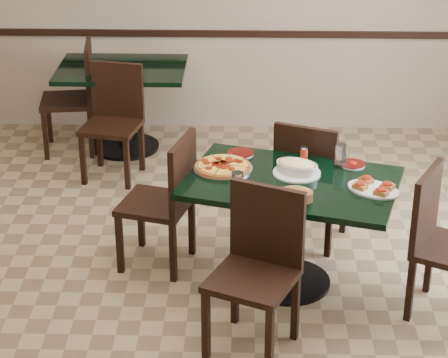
{
  "coord_description": "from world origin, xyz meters",
  "views": [
    {
      "loc": [
        0.08,
        -4.9,
        3.07
      ],
      "look_at": [
        -0.06,
        0.0,
        0.75
      ],
      "focal_mm": 70.0,
      "sensor_mm": 36.0,
      "label": 1
    }
  ],
  "objects_px": {
    "back_chair_left": "(77,92)",
    "chair_far": "(309,177)",
    "back_chair_near": "(114,114)",
    "chair_near": "(259,260)",
    "chair_right": "(441,236)",
    "bruschetta_platter": "(373,187)",
    "pepperoni_pizza": "(223,166)",
    "bread_basket": "(296,194)",
    "lasagna_casserole": "(297,167)",
    "main_table": "(291,206)",
    "back_table": "(123,92)",
    "chair_left": "(167,195)"
  },
  "relations": [
    {
      "from": "chair_right",
      "to": "bread_basket",
      "type": "bearing_deg",
      "value": 117.59
    },
    {
      "from": "chair_right",
      "to": "pepperoni_pizza",
      "type": "relative_size",
      "value": 2.44
    },
    {
      "from": "back_chair_left",
      "to": "chair_left",
      "type": "bearing_deg",
      "value": 18.86
    },
    {
      "from": "back_chair_near",
      "to": "lasagna_casserole",
      "type": "bearing_deg",
      "value": -37.26
    },
    {
      "from": "main_table",
      "to": "chair_left",
      "type": "distance_m",
      "value": 0.83
    },
    {
      "from": "chair_left",
      "to": "chair_far",
      "type": "bearing_deg",
      "value": 123.42
    },
    {
      "from": "back_chair_near",
      "to": "chair_near",
      "type": "bearing_deg",
      "value": -51.96
    },
    {
      "from": "back_chair_left",
      "to": "pepperoni_pizza",
      "type": "height_order",
      "value": "back_chair_left"
    },
    {
      "from": "back_chair_left",
      "to": "lasagna_casserole",
      "type": "relative_size",
      "value": 2.98
    },
    {
      "from": "main_table",
      "to": "back_chair_near",
      "type": "height_order",
      "value": "back_chair_near"
    },
    {
      "from": "chair_far",
      "to": "back_chair_near",
      "type": "distance_m",
      "value": 1.9
    },
    {
      "from": "chair_far",
      "to": "bruschetta_platter",
      "type": "relative_size",
      "value": 2.32
    },
    {
      "from": "main_table",
      "to": "chair_right",
      "type": "bearing_deg",
      "value": -1.2
    },
    {
      "from": "chair_near",
      "to": "chair_right",
      "type": "bearing_deg",
      "value": 41.53
    },
    {
      "from": "chair_far",
      "to": "chair_near",
      "type": "distance_m",
      "value": 1.2
    },
    {
      "from": "chair_far",
      "to": "back_chair_left",
      "type": "height_order",
      "value": "back_chair_left"
    },
    {
      "from": "bread_basket",
      "to": "bruschetta_platter",
      "type": "height_order",
      "value": "bread_basket"
    },
    {
      "from": "chair_right",
      "to": "pepperoni_pizza",
      "type": "height_order",
      "value": "chair_right"
    },
    {
      "from": "chair_right",
      "to": "back_chair_left",
      "type": "distance_m",
      "value": 3.6
    },
    {
      "from": "chair_left",
      "to": "back_chair_left",
      "type": "distance_m",
      "value": 2.17
    },
    {
      "from": "chair_near",
      "to": "lasagna_casserole",
      "type": "height_order",
      "value": "chair_near"
    },
    {
      "from": "pepperoni_pizza",
      "to": "bread_basket",
      "type": "xyz_separation_m",
      "value": [
        0.45,
        -0.43,
        0.02
      ]
    },
    {
      "from": "main_table",
      "to": "bruschetta_platter",
      "type": "distance_m",
      "value": 0.55
    },
    {
      "from": "pepperoni_pizza",
      "to": "back_chair_near",
      "type": "bearing_deg",
      "value": 121.1
    },
    {
      "from": "lasagna_casserole",
      "to": "bruschetta_platter",
      "type": "height_order",
      "value": "lasagna_casserole"
    },
    {
      "from": "main_table",
      "to": "bruschetta_platter",
      "type": "height_order",
      "value": "bruschetta_platter"
    },
    {
      "from": "back_table",
      "to": "bruschetta_platter",
      "type": "relative_size",
      "value": 2.7
    },
    {
      "from": "chair_right",
      "to": "lasagna_casserole",
      "type": "xyz_separation_m",
      "value": [
        -0.86,
        0.37,
        0.27
      ]
    },
    {
      "from": "back_chair_near",
      "to": "bread_basket",
      "type": "bearing_deg",
      "value": -43.45
    },
    {
      "from": "chair_right",
      "to": "bruschetta_platter",
      "type": "relative_size",
      "value": 2.31
    },
    {
      "from": "pepperoni_pizza",
      "to": "lasagna_casserole",
      "type": "height_order",
      "value": "lasagna_casserole"
    },
    {
      "from": "main_table",
      "to": "back_chair_near",
      "type": "distance_m",
      "value": 2.17
    },
    {
      "from": "chair_far",
      "to": "chair_right",
      "type": "xyz_separation_m",
      "value": [
        0.74,
        -0.81,
        -0.0
      ]
    },
    {
      "from": "back_table",
      "to": "back_chair_left",
      "type": "distance_m",
      "value": 0.39
    },
    {
      "from": "back_table",
      "to": "chair_left",
      "type": "distance_m",
      "value": 2.07
    },
    {
      "from": "pepperoni_pizza",
      "to": "chair_right",
      "type": "bearing_deg",
      "value": -18.14
    },
    {
      "from": "back_chair_left",
      "to": "chair_far",
      "type": "bearing_deg",
      "value": 42.02
    },
    {
      "from": "chair_near",
      "to": "back_chair_left",
      "type": "distance_m",
      "value": 3.19
    },
    {
      "from": "pepperoni_pizza",
      "to": "bruschetta_platter",
      "type": "height_order",
      "value": "bruschetta_platter"
    },
    {
      "from": "main_table",
      "to": "back_chair_near",
      "type": "xyz_separation_m",
      "value": [
        -1.36,
        1.69,
        -0.05
      ]
    },
    {
      "from": "back_chair_left",
      "to": "chair_near",
      "type": "bearing_deg",
      "value": 21.82
    },
    {
      "from": "bread_basket",
      "to": "main_table",
      "type": "bearing_deg",
      "value": 104.55
    },
    {
      "from": "main_table",
      "to": "pepperoni_pizza",
      "type": "height_order",
      "value": "pepperoni_pizza"
    },
    {
      "from": "lasagna_casserole",
      "to": "bread_basket",
      "type": "height_order",
      "value": "lasagna_casserole"
    },
    {
      "from": "back_table",
      "to": "bread_basket",
      "type": "height_order",
      "value": "bread_basket"
    },
    {
      "from": "chair_right",
      "to": "chair_far",
      "type": "bearing_deg",
      "value": 70.81
    },
    {
      "from": "back_chair_left",
      "to": "lasagna_casserole",
      "type": "xyz_separation_m",
      "value": [
        1.78,
        -2.07,
        0.26
      ]
    },
    {
      "from": "back_chair_near",
      "to": "back_chair_left",
      "type": "height_order",
      "value": "back_chair_left"
    },
    {
      "from": "back_chair_near",
      "to": "back_chair_left",
      "type": "distance_m",
      "value": 0.62
    },
    {
      "from": "chair_far",
      "to": "back_chair_left",
      "type": "bearing_deg",
      "value": -19.33
    }
  ]
}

